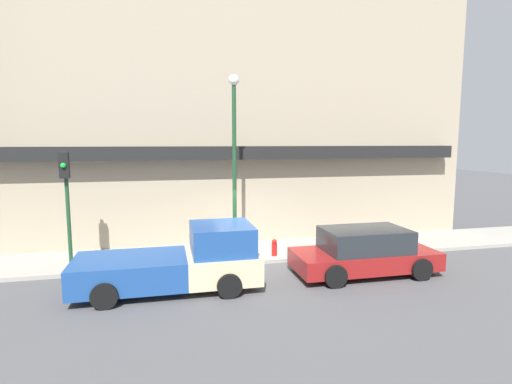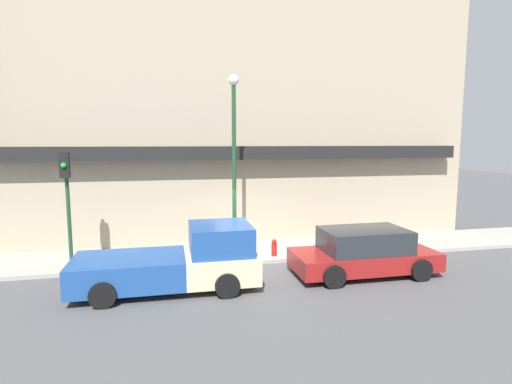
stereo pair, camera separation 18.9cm
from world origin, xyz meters
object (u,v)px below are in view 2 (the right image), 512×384
(traffic_light, at_px, (67,189))
(street_lamp, at_px, (234,147))
(pickup_truck, at_px, (180,261))
(parked_car, at_px, (364,252))
(fire_hydrant, at_px, (274,247))

(traffic_light, bearing_deg, street_lamp, -0.56)
(street_lamp, bearing_deg, pickup_truck, -130.85)
(pickup_truck, bearing_deg, street_lamp, 50.08)
(parked_car, height_order, street_lamp, street_lamp)
(pickup_truck, relative_size, traffic_light, 1.37)
(parked_car, distance_m, traffic_light, 9.49)
(parked_car, relative_size, street_lamp, 0.72)
(parked_car, bearing_deg, pickup_truck, -179.39)
(pickup_truck, height_order, fire_hydrant, pickup_truck)
(parked_car, bearing_deg, traffic_light, 166.48)
(parked_car, relative_size, traffic_light, 1.21)
(traffic_light, bearing_deg, parked_car, -14.13)
(fire_hydrant, relative_size, traffic_light, 0.16)
(fire_hydrant, height_order, street_lamp, street_lamp)
(fire_hydrant, distance_m, traffic_light, 7.05)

